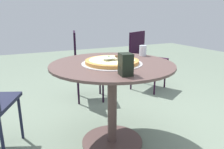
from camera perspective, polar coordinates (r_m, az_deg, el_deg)
The scene contains 8 objects.
ground_plane at distance 1.96m, azimuth 0.05°, elevation -17.61°, with size 10.00×10.00×0.00m, color slate.
patio_table at distance 1.73m, azimuth 0.05°, elevation -3.19°, with size 0.98×0.98×0.71m.
pizza_on_tray at distance 1.66m, azimuth -0.00°, elevation 3.46°, with size 0.48×0.48×0.05m.
pizza_server at distance 1.66m, azimuth 1.04°, elevation 4.75°, with size 0.21×0.08×0.02m.
drinking_cup at distance 2.00m, azimuth 8.28°, elevation 6.36°, with size 0.07×0.07×0.10m, color silver.
napkin_dispenser at distance 1.33m, azimuth 3.67°, elevation 2.72°, with size 0.09×0.07×0.14m, color black.
patio_chair_near at distance 3.18m, azimuth 8.70°, elevation 5.04°, with size 0.59×0.59×0.84m.
patio_chair_corner at distance 2.71m, azimuth -7.72°, elevation 3.42°, with size 0.45×0.45×0.88m.
Camera 1 is at (0.71, 1.47, 1.08)m, focal length 34.12 mm.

